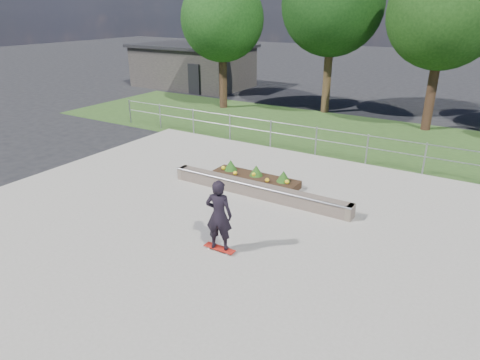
% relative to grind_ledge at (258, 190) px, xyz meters
% --- Properties ---
extents(ground, '(120.00, 120.00, 0.00)m').
position_rel_grind_ledge_xyz_m(ground, '(-0.02, -2.84, -0.26)').
color(ground, black).
rests_on(ground, ground).
extents(grass_verge, '(30.00, 8.00, 0.02)m').
position_rel_grind_ledge_xyz_m(grass_verge, '(-0.02, 8.16, -0.25)').
color(grass_verge, '#29461C').
rests_on(grass_verge, ground).
extents(concrete_slab, '(15.00, 15.00, 0.06)m').
position_rel_grind_ledge_xyz_m(concrete_slab, '(-0.02, -2.84, -0.23)').
color(concrete_slab, gray).
rests_on(concrete_slab, ground).
extents(fence, '(20.06, 0.06, 1.20)m').
position_rel_grind_ledge_xyz_m(fence, '(-0.02, 4.66, 0.51)').
color(fence, gray).
rests_on(fence, ground).
extents(building, '(8.40, 5.40, 3.00)m').
position_rel_grind_ledge_xyz_m(building, '(-14.01, 15.16, 1.25)').
color(building, '#2F2C29').
rests_on(building, ground).
extents(tree_far_left, '(4.55, 4.55, 7.15)m').
position_rel_grind_ledge_xyz_m(tree_far_left, '(-8.02, 10.16, 4.59)').
color(tree_far_left, '#301E13').
rests_on(tree_far_left, ground).
extents(tree_mid_left, '(5.25, 5.25, 8.25)m').
position_rel_grind_ledge_xyz_m(tree_mid_left, '(-2.52, 12.16, 5.34)').
color(tree_mid_left, '#392716').
rests_on(tree_mid_left, ground).
extents(tree_mid_right, '(4.90, 4.90, 7.70)m').
position_rel_grind_ledge_xyz_m(tree_mid_right, '(2.98, 11.16, 4.97)').
color(tree_mid_right, black).
rests_on(tree_mid_right, ground).
extents(grind_ledge, '(6.00, 0.44, 0.43)m').
position_rel_grind_ledge_xyz_m(grind_ledge, '(0.00, 0.00, 0.00)').
color(grind_ledge, brown).
rests_on(grind_ledge, concrete_slab).
extents(planter_bed, '(3.00, 1.20, 0.61)m').
position_rel_grind_ledge_xyz_m(planter_bed, '(-0.60, 0.75, -0.02)').
color(planter_bed, black).
rests_on(planter_bed, concrete_slab).
extents(skateboarder, '(0.80, 0.57, 1.82)m').
position_rel_grind_ledge_xyz_m(skateboarder, '(0.79, -3.26, 0.74)').
color(skateboarder, white).
rests_on(skateboarder, concrete_slab).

